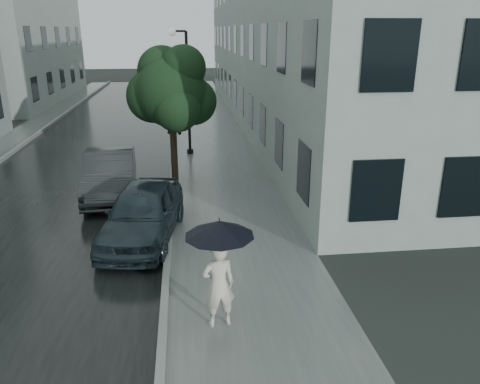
{
  "coord_description": "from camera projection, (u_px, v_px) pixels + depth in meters",
  "views": [
    {
      "loc": [
        -1.05,
        -8.3,
        5.12
      ],
      "look_at": [
        0.25,
        2.61,
        1.3
      ],
      "focal_mm": 35.0,
      "sensor_mm": 36.0,
      "label": 1
    }
  ],
  "objects": [
    {
      "name": "street_tree",
      "position": [
        171.0,
        91.0,
        15.44
      ],
      "size": [
        3.03,
        2.75,
        4.7
      ],
      "color": "#332619",
      "rests_on": "ground"
    },
    {
      "name": "building_far_b",
      "position": [
        10.0,
        46.0,
        34.87
      ],
      "size": [
        7.02,
        18.0,
        8.0
      ],
      "color": "#8F9C96",
      "rests_on": "ground"
    },
    {
      "name": "car_near",
      "position": [
        143.0,
        212.0,
        11.91
      ],
      "size": [
        2.29,
        4.38,
        1.42
      ],
      "primitive_type": "imported",
      "rotation": [
        0.0,
        0.0,
        -0.15
      ],
      "color": "#1B292F",
      "rests_on": "ground"
    },
    {
      "name": "kerb_far",
      "position": [
        8.0,
        155.0,
        19.86
      ],
      "size": [
        0.15,
        60.0,
        0.15
      ],
      "primitive_type": "cube",
      "color": "slate",
      "rests_on": "ground"
    },
    {
      "name": "building_near",
      "position": [
        295.0,
        41.0,
        27.01
      ],
      "size": [
        7.02,
        36.0,
        9.0
      ],
      "color": "#8F9C96",
      "rests_on": "ground"
    },
    {
      "name": "kerb_near",
      "position": [
        174.0,
        150.0,
        20.64
      ],
      "size": [
        0.15,
        60.0,
        0.15
      ],
      "primitive_type": "cube",
      "color": "slate",
      "rests_on": "ground"
    },
    {
      "name": "asphalt_road",
      "position": [
        93.0,
        154.0,
        20.27
      ],
      "size": [
        6.85,
        60.0,
        0.0
      ],
      "primitive_type": "cube",
      "color": "black",
      "rests_on": "ground"
    },
    {
      "name": "car_far",
      "position": [
        110.0,
        174.0,
        15.09
      ],
      "size": [
        1.86,
        4.47,
        1.44
      ],
      "primitive_type": "imported",
      "rotation": [
        0.0,
        0.0,
        0.08
      ],
      "color": "#26282B",
      "rests_on": "ground"
    },
    {
      "name": "pedestrian",
      "position": [
        218.0,
        285.0,
        8.32
      ],
      "size": [
        0.66,
        0.49,
        1.63
      ],
      "primitive_type": "imported",
      "rotation": [
        0.0,
        0.0,
        3.33
      ],
      "color": "beige",
      "rests_on": "sidewalk"
    },
    {
      "name": "ground",
      "position": [
        243.0,
        294.0,
        9.59
      ],
      "size": [
        120.0,
        120.0,
        0.0
      ],
      "primitive_type": "plane",
      "color": "black",
      "rests_on": "ground"
    },
    {
      "name": "sidewalk",
      "position": [
        215.0,
        151.0,
        20.87
      ],
      "size": [
        3.5,
        60.0,
        0.01
      ],
      "primitive_type": "cube",
      "color": "slate",
      "rests_on": "ground"
    },
    {
      "name": "lamp_post",
      "position": [
        184.0,
        84.0,
        19.47
      ],
      "size": [
        0.85,
        0.32,
        5.18
      ],
      "rotation": [
        0.0,
        0.0,
        -0.02
      ],
      "color": "black",
      "rests_on": "ground"
    },
    {
      "name": "umbrella",
      "position": [
        219.0,
        228.0,
        7.96
      ],
      "size": [
        1.26,
        1.26,
        1.17
      ],
      "rotation": [
        0.0,
        0.0,
        -0.03
      ],
      "color": "black",
      "rests_on": "ground"
    }
  ]
}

